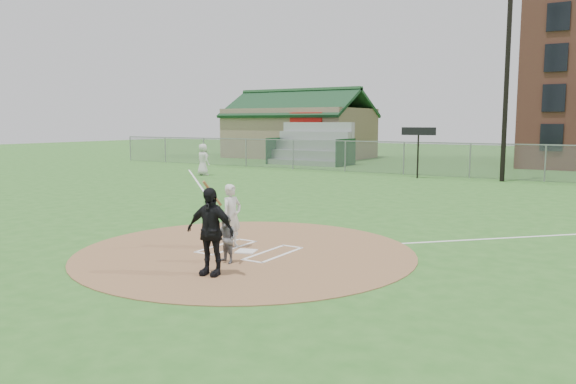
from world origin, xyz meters
The scene contains 14 objects.
ground centered at (0.00, 0.00, 0.00)m, with size 140.00×140.00×0.00m, color #2C6322.
dirt_circle centered at (0.00, 0.00, 0.01)m, with size 8.40×8.40×0.02m, color #916844.
home_plate centered at (0.05, -0.06, 0.04)m, with size 0.47×0.47×0.03m, color white.
foul_line_third centered at (-9.00, 9.00, 0.01)m, with size 0.10×24.00×0.01m, color white.
catcher centered at (0.31, -1.18, 0.58)m, with size 0.54×0.42×1.11m, color slate.
umpire centered at (0.64, -2.14, 0.95)m, with size 1.09×0.45×1.86m, color black.
ondeck_player centered at (-14.17, 15.07, 0.96)m, with size 0.94×0.61×1.91m, color silver.
batters_boxes centered at (0.00, 0.15, 0.03)m, with size 2.08×1.88×0.01m.
batter_at_plate centered at (-0.54, 0.14, 0.85)m, with size 0.63×1.03×1.78m.
outfield_fence centered at (0.00, 22.00, 1.02)m, with size 56.08×0.08×2.03m.
bleachers centered at (-13.00, 26.20, 1.59)m, with size 6.08×3.20×3.20m.
clubhouse centered at (-18.00, 32.99, 2.39)m, with size 12.20×8.71×6.23m.
light_pole centered at (2.00, 21.00, 6.61)m, with size 1.20×0.30×12.22m.
scoreboard_sign centered at (-2.50, 20.20, 2.39)m, with size 2.00×0.10×2.93m.
Camera 1 is at (8.12, -11.10, 3.23)m, focal length 35.00 mm.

